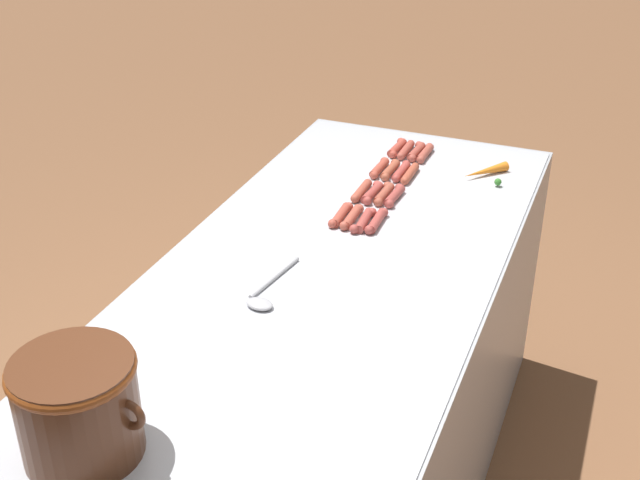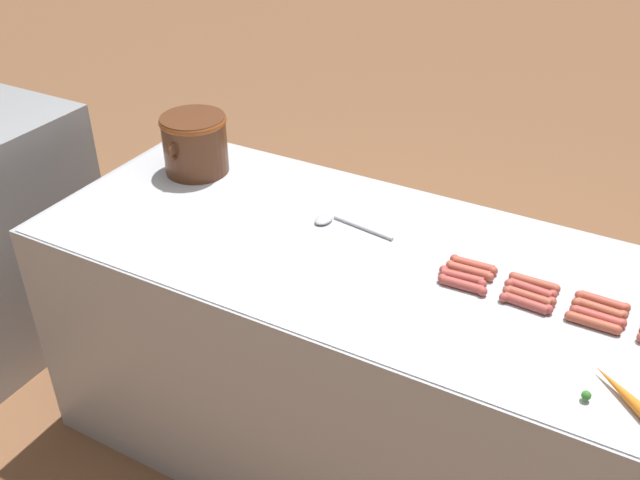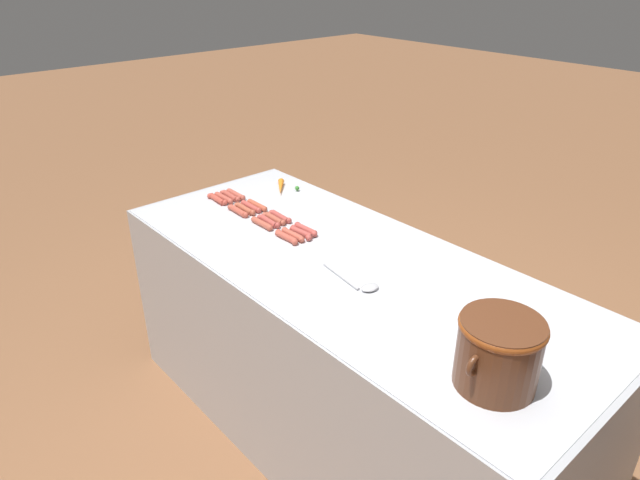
{
  "view_description": "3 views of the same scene",
  "coord_description": "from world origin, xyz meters",
  "px_view_note": "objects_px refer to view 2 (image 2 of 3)",
  "views": [
    {
      "loc": [
        -0.68,
        1.72,
        2.01
      ],
      "look_at": [
        0.07,
        -0.15,
        0.89
      ],
      "focal_mm": 47.03,
      "sensor_mm": 36.0,
      "label": 1
    },
    {
      "loc": [
        -1.61,
        -0.72,
        2.06
      ],
      "look_at": [
        -0.14,
        0.09,
        0.97
      ],
      "focal_mm": 39.6,
      "sensor_mm": 36.0,
      "label": 2
    },
    {
      "loc": [
        1.36,
        1.37,
        1.96
      ],
      "look_at": [
        0.05,
        -0.11,
        0.95
      ],
      "focal_mm": 31.7,
      "sensor_mm": 36.0,
      "label": 3
    }
  ],
  "objects_px": {
    "hot_dog_1": "(593,323)",
    "hot_dog_5": "(598,317)",
    "hot_dog_7": "(462,277)",
    "serving_spoon": "(337,222)",
    "bean_pot": "(195,141)",
    "hot_dog_10": "(531,289)",
    "hot_dog_2": "(526,303)",
    "hot_dog_9": "(599,309)",
    "carrot": "(618,390)",
    "hot_dog_14": "(534,283)",
    "hot_dog_13": "(602,301)",
    "hot_dog_3": "(462,285)",
    "hot_dog_15": "(474,265)",
    "hot_dog_6": "(529,297)",
    "hot_dog_11": "(470,271)"
  },
  "relations": [
    {
      "from": "hot_dog_2",
      "to": "bean_pot",
      "type": "height_order",
      "value": "bean_pot"
    },
    {
      "from": "hot_dog_9",
      "to": "hot_dog_14",
      "type": "bearing_deg",
      "value": 79.2
    },
    {
      "from": "hot_dog_10",
      "to": "hot_dog_2",
      "type": "bearing_deg",
      "value": -175.53
    },
    {
      "from": "bean_pot",
      "to": "serving_spoon",
      "type": "height_order",
      "value": "bean_pot"
    },
    {
      "from": "hot_dog_6",
      "to": "hot_dog_15",
      "type": "xyz_separation_m",
      "value": [
        0.07,
        0.18,
        0.0
      ]
    },
    {
      "from": "hot_dog_2",
      "to": "hot_dog_9",
      "type": "bearing_deg",
      "value": -68.41
    },
    {
      "from": "hot_dog_5",
      "to": "hot_dog_15",
      "type": "distance_m",
      "value": 0.37
    },
    {
      "from": "hot_dog_5",
      "to": "hot_dog_14",
      "type": "xyz_separation_m",
      "value": [
        0.07,
        0.18,
        0.0
      ]
    },
    {
      "from": "hot_dog_9",
      "to": "hot_dog_11",
      "type": "xyz_separation_m",
      "value": [
        0.0,
        0.36,
        0.0
      ]
    },
    {
      "from": "hot_dog_6",
      "to": "hot_dog_10",
      "type": "height_order",
      "value": "same"
    },
    {
      "from": "hot_dog_2",
      "to": "hot_dog_11",
      "type": "distance_m",
      "value": 0.19
    },
    {
      "from": "carrot",
      "to": "bean_pot",
      "type": "bearing_deg",
      "value": 73.82
    },
    {
      "from": "hot_dog_1",
      "to": "hot_dog_6",
      "type": "height_order",
      "value": "same"
    },
    {
      "from": "serving_spoon",
      "to": "hot_dog_7",
      "type": "bearing_deg",
      "value": -102.57
    },
    {
      "from": "hot_dog_1",
      "to": "hot_dog_14",
      "type": "height_order",
      "value": "same"
    },
    {
      "from": "hot_dog_1",
      "to": "hot_dog_14",
      "type": "xyz_separation_m",
      "value": [
        0.1,
        0.18,
        0.0
      ]
    },
    {
      "from": "hot_dog_5",
      "to": "hot_dog_13",
      "type": "distance_m",
      "value": 0.07
    },
    {
      "from": "hot_dog_11",
      "to": "hot_dog_2",
      "type": "bearing_deg",
      "value": -111.76
    },
    {
      "from": "hot_dog_7",
      "to": "bean_pot",
      "type": "bearing_deg",
      "value": 79.94
    },
    {
      "from": "hot_dog_7",
      "to": "serving_spoon",
      "type": "bearing_deg",
      "value": 77.43
    },
    {
      "from": "hot_dog_1",
      "to": "hot_dog_5",
      "type": "xyz_separation_m",
      "value": [
        0.03,
        -0.01,
        0.0
      ]
    },
    {
      "from": "hot_dog_5",
      "to": "hot_dog_10",
      "type": "relative_size",
      "value": 1.0
    },
    {
      "from": "serving_spoon",
      "to": "carrot",
      "type": "xyz_separation_m",
      "value": [
        -0.35,
        -0.91,
        0.01
      ]
    },
    {
      "from": "carrot",
      "to": "hot_dog_11",
      "type": "bearing_deg",
      "value": 57.0
    },
    {
      "from": "hot_dog_9",
      "to": "serving_spoon",
      "type": "xyz_separation_m",
      "value": [
        0.06,
        0.82,
        -0.01
      ]
    },
    {
      "from": "hot_dog_7",
      "to": "hot_dog_9",
      "type": "height_order",
      "value": "same"
    },
    {
      "from": "bean_pot",
      "to": "hot_dog_3",
      "type": "bearing_deg",
      "value": -101.72
    },
    {
      "from": "hot_dog_6",
      "to": "hot_dog_15",
      "type": "distance_m",
      "value": 0.19
    },
    {
      "from": "hot_dog_11",
      "to": "hot_dog_14",
      "type": "bearing_deg",
      "value": -79.49
    },
    {
      "from": "hot_dog_7",
      "to": "hot_dog_13",
      "type": "height_order",
      "value": "same"
    },
    {
      "from": "hot_dog_11",
      "to": "hot_dog_3",
      "type": "bearing_deg",
      "value": -177.39
    },
    {
      "from": "hot_dog_6",
      "to": "serving_spoon",
      "type": "xyz_separation_m",
      "value": [
        0.1,
        0.64,
        -0.01
      ]
    },
    {
      "from": "hot_dog_2",
      "to": "hot_dog_6",
      "type": "height_order",
      "value": "same"
    },
    {
      "from": "hot_dog_3",
      "to": "hot_dog_9",
      "type": "height_order",
      "value": "same"
    },
    {
      "from": "hot_dog_1",
      "to": "hot_dog_15",
      "type": "bearing_deg",
      "value": 73.6
    },
    {
      "from": "bean_pot",
      "to": "hot_dog_14",
      "type": "bearing_deg",
      "value": -95.34
    },
    {
      "from": "hot_dog_5",
      "to": "hot_dog_7",
      "type": "bearing_deg",
      "value": 90.29
    },
    {
      "from": "hot_dog_9",
      "to": "carrot",
      "type": "relative_size",
      "value": 0.95
    },
    {
      "from": "hot_dog_11",
      "to": "bean_pot",
      "type": "distance_m",
      "value": 1.09
    },
    {
      "from": "hot_dog_6",
      "to": "bean_pot",
      "type": "bearing_deg",
      "value": 81.48
    },
    {
      "from": "hot_dog_7",
      "to": "hot_dog_13",
      "type": "relative_size",
      "value": 1.0
    },
    {
      "from": "serving_spoon",
      "to": "carrot",
      "type": "distance_m",
      "value": 0.98
    },
    {
      "from": "hot_dog_2",
      "to": "hot_dog_5",
      "type": "bearing_deg",
      "value": -79.26
    },
    {
      "from": "hot_dog_9",
      "to": "serving_spoon",
      "type": "bearing_deg",
      "value": 85.59
    },
    {
      "from": "hot_dog_3",
      "to": "hot_dog_13",
      "type": "relative_size",
      "value": 1.0
    },
    {
      "from": "hot_dog_3",
      "to": "hot_dog_5",
      "type": "distance_m",
      "value": 0.36
    },
    {
      "from": "hot_dog_9",
      "to": "hot_dog_14",
      "type": "relative_size",
      "value": 1.0
    },
    {
      "from": "hot_dog_1",
      "to": "hot_dog_7",
      "type": "height_order",
      "value": "same"
    },
    {
      "from": "hot_dog_7",
      "to": "serving_spoon",
      "type": "xyz_separation_m",
      "value": [
        0.1,
        0.45,
        -0.01
      ]
    },
    {
      "from": "hot_dog_5",
      "to": "carrot",
      "type": "relative_size",
      "value": 0.95
    }
  ]
}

